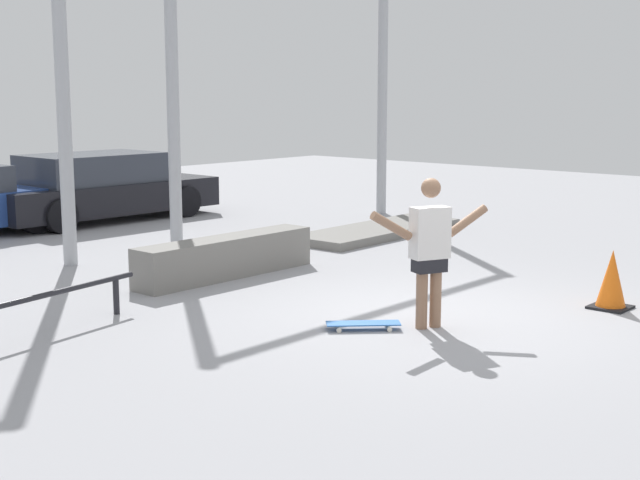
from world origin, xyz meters
TOP-DOWN VIEW (x-y plane):
  - ground_plane at (0.00, 0.00)m, footprint 36.00×36.00m
  - skateboarder at (-0.41, -0.17)m, footprint 1.34×0.66m
  - skateboard at (-0.95, 0.30)m, footprint 0.71×0.71m
  - grind_box at (-0.05, 3.43)m, footprint 2.87×0.50m
  - manual_pad at (4.16, 4.07)m, footprint 3.60×1.26m
  - grind_rail at (-3.42, 2.64)m, footprint 2.76×0.53m
  - canopy_support_right at (3.71, 5.75)m, footprint 5.64×0.20m
  - parked_car_black at (1.94, 9.26)m, footprint 4.63×1.96m
  - traffic_cone at (1.71, -1.28)m, footprint 0.43×0.43m

SIDE VIEW (x-z plane):
  - ground_plane at x=0.00m, z-range 0.00..0.00m
  - skateboard at x=-0.95m, z-range 0.03..0.10m
  - manual_pad at x=4.16m, z-range 0.00..0.15m
  - grind_box at x=-0.05m, z-range 0.00..0.55m
  - traffic_cone at x=1.71m, z-range -0.01..0.69m
  - grind_rail at x=-3.42m, z-range 0.13..0.58m
  - parked_car_black at x=1.94m, z-range -0.02..1.29m
  - skateboarder at x=-0.41m, z-range 0.09..1.70m
  - canopy_support_right at x=3.71m, z-range 0.66..6.72m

